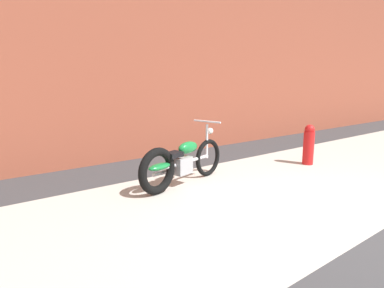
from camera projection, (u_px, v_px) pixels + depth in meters
ground_plane at (370, 237)px, 3.58m from camera, size 80.00×80.00×0.00m
sidewalk_slab at (252, 194)px, 4.95m from camera, size 36.00×3.50×0.01m
brick_building_wall at (139, 32)px, 7.13m from camera, size 36.00×0.50×5.58m
motorcycle_green at (179, 163)px, 5.28m from camera, size 1.97×0.73×1.03m
fire_hydrant at (309, 144)px, 6.72m from camera, size 0.22×0.22×0.84m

